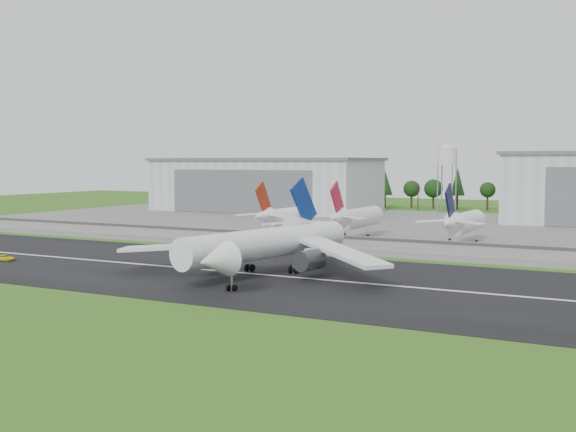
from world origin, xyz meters
The scene contains 14 objects.
ground centered at (0.00, 0.00, 0.00)m, with size 600.00×600.00×0.00m, color #326016.
runway centered at (0.00, 10.00, 0.05)m, with size 320.00×60.00×0.10m, color black.
runway_centerline centered at (0.00, 10.00, 0.11)m, with size 220.00×1.00×0.02m, color white.
apron centered at (0.00, 120.00, 0.05)m, with size 320.00×150.00×0.10m, color slate.
blast_fence centered at (0.00, 54.99, 1.81)m, with size 240.00×0.61×3.50m.
hangar_west centered at (-80.00, 164.92, 11.63)m, with size 97.00×44.00×23.20m.
water_tower centered at (-5.00, 185.00, 24.55)m, with size 8.40×8.40×29.40m.
utility_poles centered at (0.00, 200.00, 0.00)m, with size 230.00×3.00×12.00m, color black, non-canonical shape.
treeline centered at (0.00, 215.00, 0.00)m, with size 320.00×16.00×22.00m, color black, non-canonical shape.
main_airliner centered at (8.96, 9.57, 4.89)m, with size 56.26×59.01×18.17m.
ground_vehicle centered at (-51.48, 0.37, 0.73)m, with size 2.09×4.54×1.26m, color yellow.
parked_jet_red_a centered at (-23.41, 76.50, 5.85)m, with size 7.36×31.29×16.33m.
parked_jet_red_b centered at (-0.88, 76.55, 6.13)m, with size 7.36×31.29×16.63m.
parked_jet_navy centered at (29.25, 76.54, 6.02)m, with size 7.36×31.29×16.52m.
Camera 1 is at (76.67, -108.87, 21.90)m, focal length 45.00 mm.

